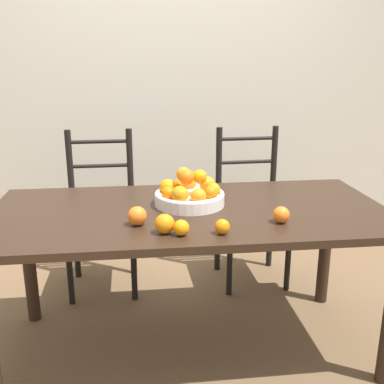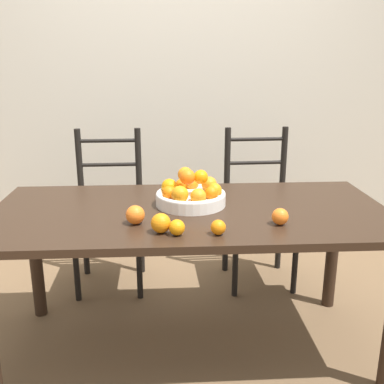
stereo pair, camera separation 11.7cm
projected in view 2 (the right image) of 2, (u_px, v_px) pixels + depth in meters
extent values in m
plane|color=brown|center=(190.00, 346.00, 2.33)|extent=(12.00, 12.00, 0.00)
cube|color=beige|center=(179.00, 77.00, 3.37)|extent=(8.00, 0.06, 2.60)
cube|color=black|center=(190.00, 213.00, 2.12)|extent=(1.87, 0.89, 0.03)
cylinder|color=black|center=(35.00, 257.00, 2.53)|extent=(0.07, 0.07, 0.72)
cylinder|color=black|center=(333.00, 250.00, 2.63)|extent=(0.07, 0.07, 0.72)
cylinder|color=white|center=(191.00, 199.00, 2.17)|extent=(0.34, 0.34, 0.05)
torus|color=white|center=(191.00, 194.00, 2.16)|extent=(0.34, 0.34, 0.02)
sphere|color=orange|center=(215.00, 190.00, 2.16)|extent=(0.07, 0.07, 0.07)
sphere|color=orange|center=(209.00, 184.00, 2.22)|extent=(0.08, 0.08, 0.08)
sphere|color=orange|center=(191.00, 183.00, 2.27)|extent=(0.07, 0.07, 0.07)
sphere|color=orange|center=(181.00, 185.00, 2.26)|extent=(0.06, 0.06, 0.06)
sphere|color=orange|center=(169.00, 187.00, 2.20)|extent=(0.08, 0.08, 0.08)
sphere|color=orange|center=(169.00, 193.00, 2.11)|extent=(0.07, 0.07, 0.07)
sphere|color=orange|center=(180.00, 194.00, 2.06)|extent=(0.08, 0.08, 0.08)
sphere|color=orange|center=(198.00, 197.00, 2.05)|extent=(0.07, 0.07, 0.07)
sphere|color=orange|center=(211.00, 193.00, 2.10)|extent=(0.07, 0.07, 0.07)
sphere|color=orange|center=(201.00, 177.00, 2.12)|extent=(0.07, 0.07, 0.07)
sphere|color=orange|center=(185.00, 174.00, 2.17)|extent=(0.07, 0.07, 0.07)
sphere|color=orange|center=(187.00, 177.00, 2.11)|extent=(0.07, 0.07, 0.07)
sphere|color=orange|center=(280.00, 217.00, 1.91)|extent=(0.07, 0.07, 0.07)
sphere|color=orange|center=(135.00, 215.00, 1.92)|extent=(0.08, 0.08, 0.08)
sphere|color=orange|center=(177.00, 227.00, 1.80)|extent=(0.07, 0.07, 0.07)
sphere|color=orange|center=(218.00, 227.00, 1.80)|extent=(0.06, 0.06, 0.06)
sphere|color=orange|center=(161.00, 223.00, 1.82)|extent=(0.08, 0.08, 0.08)
cylinder|color=black|center=(76.00, 267.00, 2.72)|extent=(0.04, 0.04, 0.45)
cylinder|color=black|center=(139.00, 265.00, 2.74)|extent=(0.04, 0.04, 0.45)
cylinder|color=black|center=(82.00, 204.00, 2.98)|extent=(0.04, 0.04, 1.01)
cylinder|color=black|center=(140.00, 203.00, 3.01)|extent=(0.04, 0.04, 1.01)
cube|color=black|center=(109.00, 219.00, 2.83)|extent=(0.43, 0.41, 0.04)
cylinder|color=black|center=(110.00, 188.00, 2.96)|extent=(0.38, 0.03, 0.02)
cylinder|color=black|center=(109.00, 165.00, 2.92)|extent=(0.38, 0.03, 0.02)
cylinder|color=black|center=(108.00, 141.00, 2.87)|extent=(0.38, 0.03, 0.02)
cylinder|color=black|center=(235.00, 263.00, 2.77)|extent=(0.04, 0.04, 0.45)
cylinder|color=black|center=(295.00, 260.00, 2.80)|extent=(0.04, 0.04, 0.45)
cylinder|color=black|center=(226.00, 202.00, 3.03)|extent=(0.04, 0.04, 1.01)
cylinder|color=black|center=(281.00, 200.00, 3.07)|extent=(0.04, 0.04, 1.01)
cube|color=black|center=(260.00, 215.00, 2.89)|extent=(0.43, 0.42, 0.04)
cylinder|color=black|center=(255.00, 185.00, 3.02)|extent=(0.38, 0.04, 0.02)
cylinder|color=black|center=(256.00, 163.00, 2.97)|extent=(0.38, 0.04, 0.02)
cylinder|color=black|center=(256.00, 139.00, 2.93)|extent=(0.38, 0.04, 0.02)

